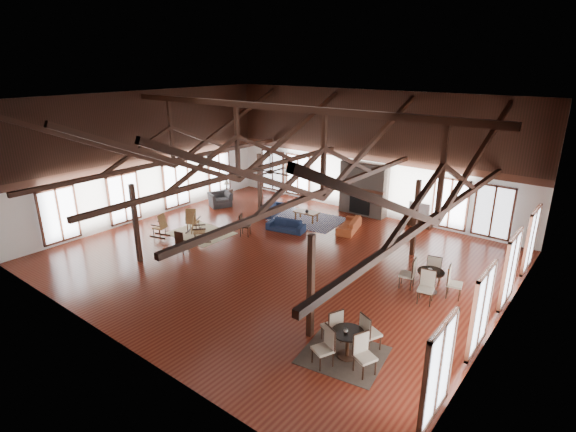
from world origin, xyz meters
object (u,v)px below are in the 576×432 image
Objects in this scene: sofa_orange at (349,225)px; tv_console at (419,220)px; cafe_table_far at (430,278)px; coffee_table at (306,213)px; cafe_table_near at (348,339)px; sofa_navy_left at (272,209)px; armchair at (220,199)px; sofa_navy_front at (286,226)px.

sofa_orange is 1.60× the size of tv_console.
cafe_table_far reaches higher than sofa_orange.
coffee_table is 10.44m from cafe_table_near.
sofa_orange is at bearing -100.50° from sofa_navy_left.
coffee_table is (1.95, 0.20, 0.15)m from sofa_navy_left.
armchair reaches higher than sofa_navy_left.
cafe_table_far is at bearing 85.22° from cafe_table_near.
tv_console reaches higher than coffee_table.
sofa_navy_left is 3.08m from armchair.
cafe_table_near is at bearing -145.49° from sofa_navy_left.
sofa_orange is at bearing 120.33° from cafe_table_near.
coffee_table is at bearing 131.56° from cafe_table_near.
coffee_table is 0.59× the size of cafe_table_far.
sofa_orange is 1.69× the size of armchair.
cafe_table_far is at bearing -64.52° from tv_console.
tv_console is at bearing 102.79° from cafe_table_near.
cafe_table_far is (5.03, -3.29, 0.26)m from sofa_orange.
cafe_table_far is (0.39, 4.64, 0.01)m from cafe_table_near.
sofa_orange reaches higher than coffee_table.
coffee_table is 5.03m from armchair.
sofa_orange reaches higher than sofa_navy_front.
cafe_table_far is 6.41m from tv_console.
cafe_table_near is (4.64, -7.94, 0.25)m from sofa_orange.
cafe_table_far reaches higher than coffee_table.
coffee_table is at bearing -150.12° from tv_console.
coffee_table is at bearing 80.12° from sofa_navy_front.
cafe_table_near is at bearing -52.52° from coffee_table.
sofa_orange is 9.20m from cafe_table_near.
sofa_navy_left is 0.88× the size of cafe_table_near.
sofa_navy_left is at bearing 139.38° from cafe_table_near.
cafe_table_far reaches higher than tv_console.
tv_console is (9.50, 3.55, -0.07)m from armchair.
sofa_navy_front is at bearing -140.93° from sofa_navy_left.
sofa_navy_left is 0.94× the size of sofa_orange.
sofa_navy_left is at bearing 131.85° from sofa_navy_front.
tv_console reaches higher than sofa_navy_front.
sofa_orange is 1.51× the size of coffee_table.
armchair is 0.53× the size of cafe_table_far.
armchair is 0.94× the size of tv_console.
cafe_table_near is at bearing -77.21° from tv_console.
armchair is (-5.01, 0.73, 0.11)m from sofa_navy_front.
sofa_navy_left is 7.09m from tv_console.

